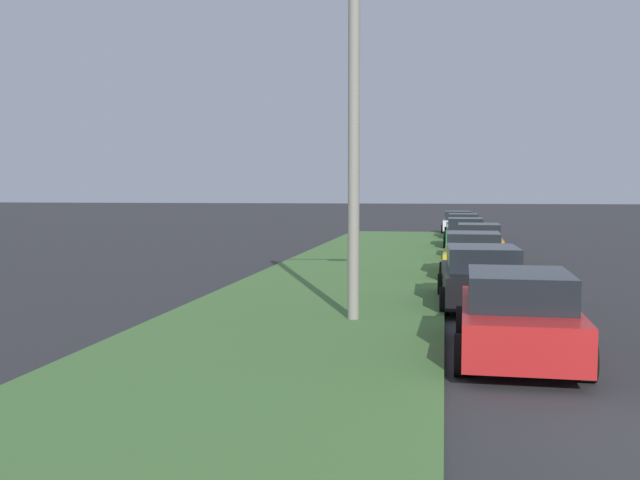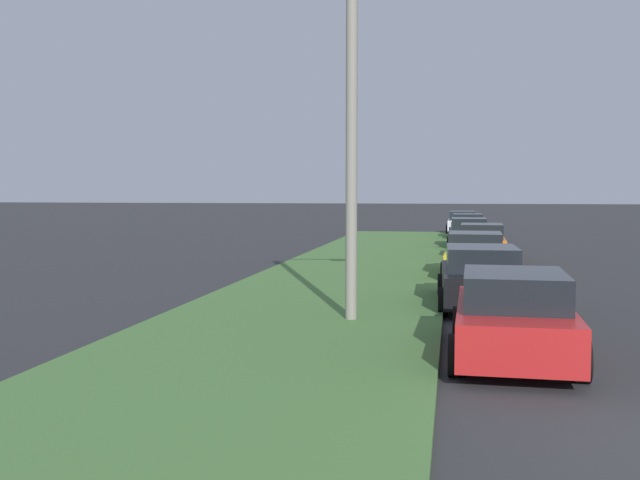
# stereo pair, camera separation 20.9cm
# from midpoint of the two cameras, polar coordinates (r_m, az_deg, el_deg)

# --- Properties ---
(grass_median) EXTENTS (60.00, 6.00, 0.12)m
(grass_median) POSITION_cam_midpoint_polar(r_m,az_deg,el_deg) (18.60, 0.55, -4.58)
(grass_median) COLOR #477238
(grass_median) RESTS_ON ground
(parked_car_red) EXTENTS (4.34, 2.10, 1.47)m
(parked_car_red) POSITION_cam_midpoint_polar(r_m,az_deg,el_deg) (12.61, 15.15, -5.73)
(parked_car_red) COLOR red
(parked_car_red) RESTS_ON ground
(parked_car_black) EXTENTS (4.34, 2.10, 1.47)m
(parked_car_black) POSITION_cam_midpoint_polar(r_m,az_deg,el_deg) (17.97, 12.64, -2.86)
(parked_car_black) COLOR black
(parked_car_black) RESTS_ON ground
(parked_car_yellow) EXTENTS (4.35, 2.11, 1.47)m
(parked_car_yellow) POSITION_cam_midpoint_polar(r_m,az_deg,el_deg) (23.84, 12.10, -1.22)
(parked_car_yellow) COLOR gold
(parked_car_yellow) RESTS_ON ground
(parked_car_orange) EXTENTS (4.35, 2.11, 1.47)m
(parked_car_orange) POSITION_cam_midpoint_polar(r_m,az_deg,el_deg) (30.00, 12.54, -0.20)
(parked_car_orange) COLOR orange
(parked_car_orange) RESTS_ON ground
(parked_car_green) EXTENTS (4.32, 2.05, 1.47)m
(parked_car_green) POSITION_cam_midpoint_polar(r_m,az_deg,el_deg) (36.12, 11.57, 0.48)
(parked_car_green) COLOR #1E6B38
(parked_car_green) RESTS_ON ground
(parked_car_silver) EXTENTS (4.32, 2.06, 1.47)m
(parked_car_silver) POSITION_cam_midpoint_polar(r_m,az_deg,el_deg) (42.73, 11.43, 0.99)
(parked_car_silver) COLOR #B2B5BA
(parked_car_silver) RESTS_ON ground
(parked_car_white) EXTENTS (4.33, 2.07, 1.47)m
(parked_car_white) POSITION_cam_midpoint_polar(r_m,az_deg,el_deg) (48.08, 11.05, 1.30)
(parked_car_white) COLOR silver
(parked_car_white) RESTS_ON ground
(streetlight) EXTENTS (0.66, 2.87, 7.50)m
(streetlight) POSITION_cam_midpoint_polar(r_m,az_deg,el_deg) (15.31, 4.20, 9.85)
(streetlight) COLOR gray
(streetlight) RESTS_ON ground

